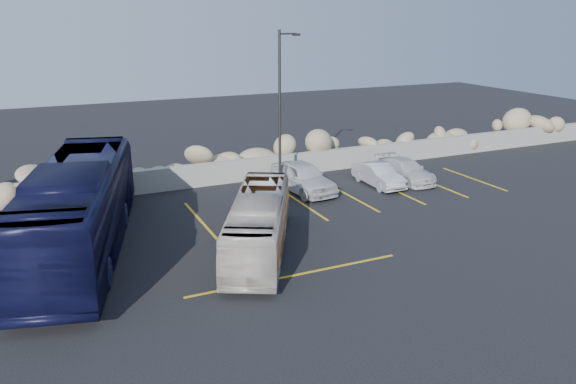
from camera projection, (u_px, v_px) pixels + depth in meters
name	position (u px, v px, depth m)	size (l,w,h in m)	color
ground	(324.00, 272.00, 19.73)	(90.00, 90.00, 0.00)	black
seawall	(218.00, 173.00, 29.95)	(60.00, 0.40, 1.20)	gray
riprap_pile	(211.00, 155.00, 30.78)	(54.00, 2.80, 2.60)	tan
parking_lines	(355.00, 207.00, 26.40)	(18.16, 9.36, 0.01)	gold
lamppost	(281.00, 107.00, 27.69)	(1.14, 0.18, 8.00)	#2B2826
vintage_bus	(259.00, 223.00, 21.21)	(1.88, 8.04, 2.24)	beige
tour_coach	(78.00, 208.00, 20.96)	(2.91, 12.43, 3.46)	black
car_a	(303.00, 177.00, 28.58)	(1.81, 4.50, 1.53)	silver
car_b	(379.00, 175.00, 29.60)	(1.26, 3.60, 1.19)	silver
car_c	(406.00, 170.00, 30.48)	(1.65, 4.06, 1.18)	silver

